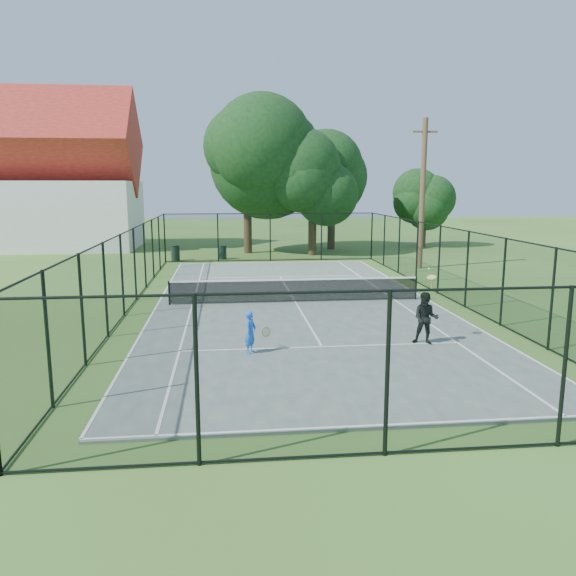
{
  "coord_description": "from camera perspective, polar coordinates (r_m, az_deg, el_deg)",
  "views": [
    {
      "loc": [
        -2.71,
        -21.99,
        4.72
      ],
      "look_at": [
        -0.63,
        -3.0,
        1.2
      ],
      "focal_mm": 35.0,
      "sensor_mm": 36.0,
      "label": 1
    }
  ],
  "objects": [
    {
      "name": "player_blue",
      "position": [
        15.78,
        -3.8,
        -4.48
      ],
      "size": [
        0.81,
        0.52,
        1.21
      ],
      "color": "blue",
      "rests_on": "tennis_court"
    },
    {
      "name": "trash_bin_right",
      "position": [
        36.41,
        -6.69,
        3.64
      ],
      "size": [
        0.58,
        0.58,
        0.9
      ],
      "color": "black",
      "rests_on": "ground"
    },
    {
      "name": "player_black",
      "position": [
        17.07,
        13.82,
        -2.99
      ],
      "size": [
        0.93,
        1.13,
        2.19
      ],
      "color": "black",
      "rests_on": "tennis_court"
    },
    {
      "name": "utility_pole",
      "position": [
        32.9,
        13.51,
        9.32
      ],
      "size": [
        1.4,
        0.3,
        8.36
      ],
      "color": "#4C3823",
      "rests_on": "ground"
    },
    {
      "name": "tree_near_right",
      "position": [
        41.87,
        4.48,
        10.69
      ],
      "size": [
        5.62,
        5.62,
        7.76
      ],
      "color": "#332114",
      "rests_on": "ground"
    },
    {
      "name": "fence",
      "position": [
        22.39,
        0.77,
        2.17
      ],
      "size": [
        13.1,
        26.1,
        3.0
      ],
      "color": "black",
      "rests_on": "ground"
    },
    {
      "name": "building",
      "position": [
        46.26,
        -24.62,
        9.76
      ],
      "size": [
        15.3,
        8.15,
        11.87
      ],
      "color": "silver",
      "rests_on": "ground"
    },
    {
      "name": "tree_far_right",
      "position": [
        44.42,
        13.6,
        8.13
      ],
      "size": [
        3.87,
        3.87,
        5.12
      ],
      "color": "#332114",
      "rests_on": "ground"
    },
    {
      "name": "tree_near_mid",
      "position": [
        38.21,
        2.52,
        10.32
      ],
      "size": [
        5.77,
        5.77,
        7.55
      ],
      "color": "#332114",
      "rests_on": "ground"
    },
    {
      "name": "ground",
      "position": [
        22.66,
        0.76,
        -1.59
      ],
      "size": [
        120.0,
        120.0,
        0.0
      ],
      "primitive_type": "plane",
      "color": "#3E6121"
    },
    {
      "name": "tennis_net",
      "position": [
        22.54,
        0.76,
        -0.15
      ],
      "size": [
        10.08,
        0.08,
        0.95
      ],
      "color": "black",
      "rests_on": "tennis_court"
    },
    {
      "name": "tennis_court",
      "position": [
        22.65,
        0.76,
        -1.51
      ],
      "size": [
        11.0,
        24.0,
        0.06
      ],
      "primitive_type": "cube",
      "color": "#515F58",
      "rests_on": "ground"
    },
    {
      "name": "trash_bin_left",
      "position": [
        36.07,
        -11.37,
        3.52
      ],
      "size": [
        0.58,
        0.58,
        1.0
      ],
      "color": "black",
      "rests_on": "ground"
    },
    {
      "name": "tree_near_left",
      "position": [
        39.48,
        -4.2,
        12.87
      ],
      "size": [
        7.99,
        7.99,
        10.42
      ],
      "color": "#332114",
      "rests_on": "ground"
    }
  ]
}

